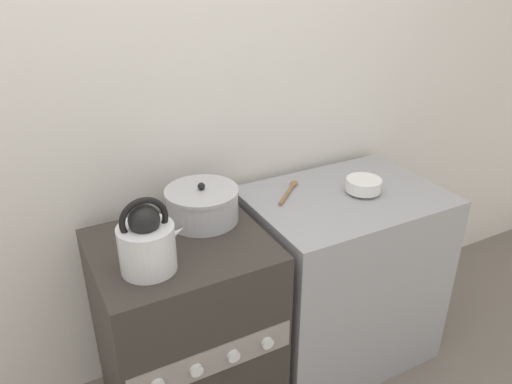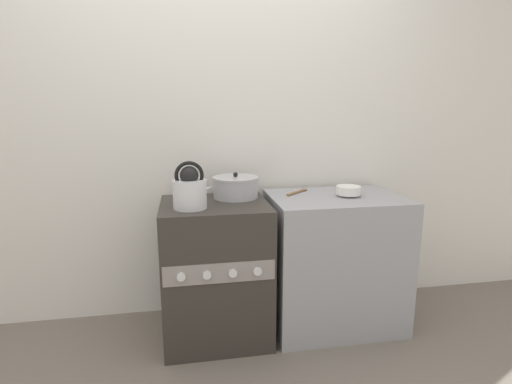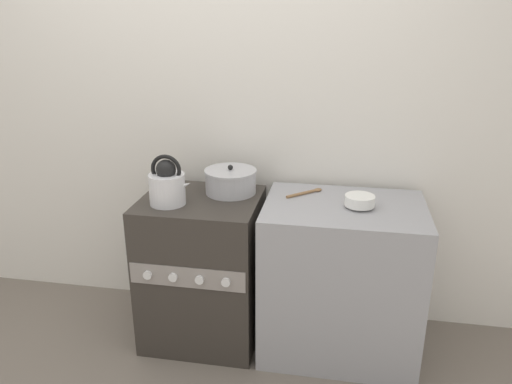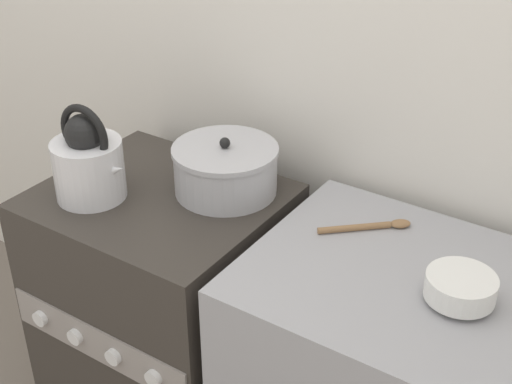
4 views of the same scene
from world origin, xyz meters
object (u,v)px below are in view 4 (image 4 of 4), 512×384
(kettle, at_px, (88,162))
(cooking_pot, at_px, (226,169))
(enamel_bowl, at_px, (461,287))
(stove, at_px, (167,317))

(kettle, distance_m, cooking_pot, 0.35)
(kettle, height_order, enamel_bowl, kettle)
(stove, bearing_deg, kettle, -144.91)
(cooking_pot, height_order, enamel_bowl, cooking_pot)
(stove, relative_size, cooking_pot, 2.97)
(stove, distance_m, kettle, 0.54)
(kettle, relative_size, cooking_pot, 0.93)
(stove, xyz_separation_m, enamel_bowl, (0.81, 0.01, 0.45))
(kettle, relative_size, enamel_bowl, 1.75)
(kettle, distance_m, enamel_bowl, 0.96)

